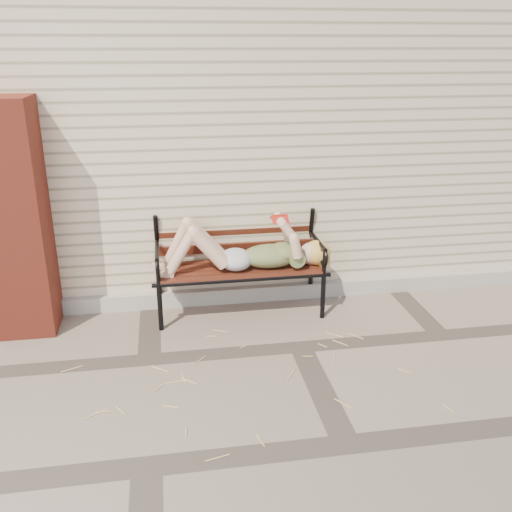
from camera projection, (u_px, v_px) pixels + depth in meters
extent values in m
plane|color=gray|center=(301.00, 347.00, 4.77)|extent=(80.00, 80.00, 0.00)
cube|color=beige|center=(247.00, 119.00, 7.01)|extent=(8.00, 4.00, 3.00)
cube|color=#AFA99E|center=(278.00, 292.00, 5.64)|extent=(8.00, 0.10, 0.15)
cube|color=maroon|center=(15.00, 220.00, 4.76)|extent=(0.50, 0.50, 2.00)
cylinder|color=black|center=(160.00, 307.00, 4.98)|extent=(0.04, 0.04, 0.45)
cylinder|color=black|center=(160.00, 286.00, 5.39)|extent=(0.04, 0.04, 0.45)
cylinder|color=black|center=(323.00, 295.00, 5.20)|extent=(0.04, 0.04, 0.45)
cylinder|color=black|center=(311.00, 277.00, 5.61)|extent=(0.04, 0.04, 0.45)
cube|color=#562316|center=(240.00, 269.00, 5.22)|extent=(1.51, 0.49, 0.03)
cylinder|color=black|center=(243.00, 280.00, 5.02)|extent=(1.59, 0.04, 0.04)
cylinder|color=black|center=(237.00, 262.00, 5.43)|extent=(1.59, 0.04, 0.04)
torus|color=black|center=(234.00, 207.00, 5.35)|extent=(0.27, 0.04, 0.27)
ellipsoid|color=#0A364B|center=(270.00, 256.00, 5.19)|extent=(0.54, 0.31, 0.21)
ellipsoid|color=#0A364B|center=(283.00, 251.00, 5.19)|extent=(0.26, 0.30, 0.16)
ellipsoid|color=#B3B3B8|center=(236.00, 259.00, 5.15)|extent=(0.30, 0.34, 0.19)
sphere|color=#D2AB8E|center=(312.00, 253.00, 5.25)|extent=(0.22, 0.22, 0.22)
ellipsoid|color=#DAA652|center=(317.00, 253.00, 5.25)|extent=(0.25, 0.25, 0.23)
cube|color=#A81D13|center=(279.00, 216.00, 5.07)|extent=(0.14, 0.02, 0.02)
cube|color=beige|center=(280.00, 220.00, 5.04)|extent=(0.14, 0.09, 0.05)
cube|color=beige|center=(278.00, 217.00, 5.12)|extent=(0.14, 0.09, 0.05)
cube|color=#A81D13|center=(280.00, 220.00, 5.03)|extent=(0.15, 0.09, 0.05)
cube|color=#A81D13|center=(278.00, 217.00, 5.12)|extent=(0.15, 0.09, 0.05)
cylinder|color=#DAB36A|center=(98.00, 441.00, 3.64)|extent=(0.10, 0.06, 0.01)
cylinder|color=#DAB36A|center=(365.00, 409.00, 3.96)|extent=(0.01, 0.08, 0.01)
cylinder|color=#DAB36A|center=(233.00, 374.00, 4.37)|extent=(0.15, 0.09, 0.01)
cylinder|color=#DAB36A|center=(382.00, 380.00, 4.29)|extent=(0.07, 0.07, 0.01)
cylinder|color=#DAB36A|center=(208.00, 393.00, 4.13)|extent=(0.03, 0.16, 0.01)
cylinder|color=#DAB36A|center=(386.00, 403.00, 4.02)|extent=(0.13, 0.12, 0.01)
cylinder|color=#DAB36A|center=(105.00, 373.00, 4.38)|extent=(0.05, 0.07, 0.01)
cylinder|color=#DAB36A|center=(98.00, 401.00, 4.04)|extent=(0.12, 0.14, 0.01)
cylinder|color=#DAB36A|center=(126.00, 437.00, 3.68)|extent=(0.08, 0.04, 0.01)
cylinder|color=#DAB36A|center=(406.00, 349.00, 4.73)|extent=(0.12, 0.07, 0.01)
cylinder|color=#DAB36A|center=(166.00, 362.00, 4.53)|extent=(0.04, 0.15, 0.01)
cylinder|color=#DAB36A|center=(254.00, 391.00, 4.16)|extent=(0.10, 0.07, 0.01)
cylinder|color=#DAB36A|center=(408.00, 402.00, 4.03)|extent=(0.04, 0.08, 0.01)
cylinder|color=#DAB36A|center=(398.00, 383.00, 4.26)|extent=(0.05, 0.08, 0.01)
cylinder|color=#DAB36A|center=(294.00, 345.00, 4.79)|extent=(0.03, 0.13, 0.01)
cylinder|color=#DAB36A|center=(377.00, 378.00, 4.31)|extent=(0.03, 0.10, 0.01)
cylinder|color=#DAB36A|center=(145.00, 438.00, 3.66)|extent=(0.04, 0.12, 0.01)
cylinder|color=#DAB36A|center=(105.00, 419.00, 3.84)|extent=(0.04, 0.10, 0.01)
cylinder|color=#DAB36A|center=(371.00, 331.00, 5.02)|extent=(0.09, 0.04, 0.01)
cylinder|color=#DAB36A|center=(394.00, 333.00, 4.99)|extent=(0.02, 0.15, 0.01)
cylinder|color=#DAB36A|center=(322.00, 348.00, 4.74)|extent=(0.03, 0.14, 0.01)
cylinder|color=#DAB36A|center=(452.00, 389.00, 4.18)|extent=(0.07, 0.11, 0.01)
cylinder|color=#DAB36A|center=(459.00, 402.00, 4.03)|extent=(0.12, 0.03, 0.01)
cylinder|color=#DAB36A|center=(209.00, 382.00, 4.26)|extent=(0.08, 0.15, 0.01)
cylinder|color=#DAB36A|center=(362.00, 318.00, 5.26)|extent=(0.04, 0.08, 0.01)
cylinder|color=#DAB36A|center=(396.00, 383.00, 4.25)|extent=(0.08, 0.09, 0.01)
cylinder|color=#DAB36A|center=(142.00, 401.00, 4.04)|extent=(0.13, 0.10, 0.01)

